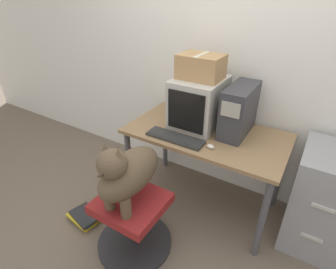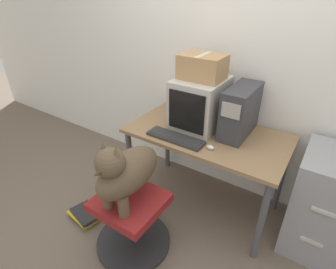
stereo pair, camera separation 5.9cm
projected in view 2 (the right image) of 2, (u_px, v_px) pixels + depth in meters
The scene contains 12 objects.
ground_plane at pixel (183, 226), 2.27m from camera, with size 12.00×12.00×0.00m, color #6B5B4C.
wall_back at pixel (234, 56), 2.19m from camera, with size 8.00×0.05×2.60m.
desk at pixel (207, 142), 2.20m from camera, with size 1.30×0.72×0.76m.
crt_monitor at pixel (200, 103), 2.18m from camera, with size 0.38×0.46×0.41m.
pc_tower at pixel (240, 111), 2.05m from camera, with size 0.19×0.45×0.39m.
keyboard at pixel (175, 138), 2.05m from camera, with size 0.47×0.14×0.03m.
computer_mouse at pixel (210, 147), 1.93m from camera, with size 0.06×0.04×0.03m.
office_chair at pixel (132, 222), 2.00m from camera, with size 0.58×0.58×0.48m.
dog at pixel (125, 171), 1.75m from camera, with size 0.26×0.56×0.53m.
filing_cabinet at pixel (322, 203), 1.94m from camera, with size 0.41×0.54×0.82m.
cardboard_box at pixel (202, 67), 2.04m from camera, with size 0.34×0.25×0.19m.
book_stack_floor at pixel (85, 215), 2.32m from camera, with size 0.31×0.23×0.08m.
Camera 2 is at (0.77, -1.39, 1.81)m, focal length 28.00 mm.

